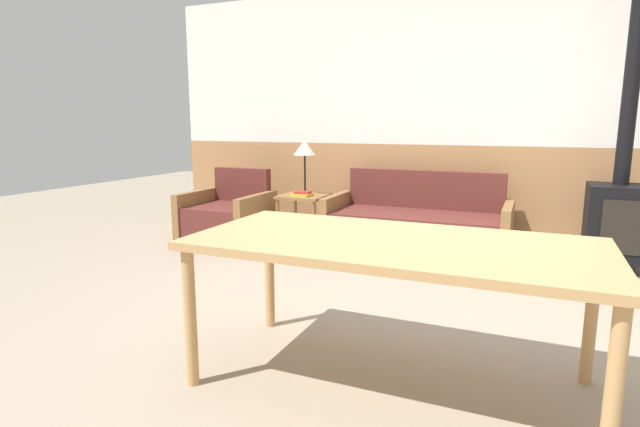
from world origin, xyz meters
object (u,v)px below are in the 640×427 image
(side_table, at_px, (304,203))
(table_lamp, at_px, (305,150))
(wood_stove, at_px, (620,201))
(dining_table, at_px, (393,253))
(couch, at_px, (417,228))
(armchair, at_px, (228,219))

(side_table, xyz_separation_m, table_lamp, (-0.03, 0.08, 0.57))
(table_lamp, height_order, wood_stove, wood_stove)
(side_table, height_order, dining_table, dining_table)
(dining_table, bearing_deg, couch, 99.81)
(table_lamp, xyz_separation_m, dining_table, (1.70, -2.64, -0.32))
(dining_table, bearing_deg, armchair, 137.30)
(armchair, distance_m, dining_table, 3.37)
(wood_stove, bearing_deg, table_lamp, -179.10)
(armchair, relative_size, wood_stove, 0.33)
(couch, relative_size, side_table, 3.43)
(armchair, distance_m, side_table, 0.86)
(armchair, bearing_deg, couch, -2.70)
(table_lamp, distance_m, dining_table, 3.15)
(side_table, bearing_deg, armchair, -159.79)
(couch, height_order, dining_table, couch)
(table_lamp, xyz_separation_m, wood_stove, (2.98, 0.05, -0.38))
(dining_table, bearing_deg, wood_stove, 64.50)
(armchair, bearing_deg, table_lamp, 14.86)
(armchair, bearing_deg, dining_table, -54.02)
(dining_table, bearing_deg, side_table, 123.14)
(couch, height_order, wood_stove, wood_stove)
(wood_stove, bearing_deg, dining_table, -115.50)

